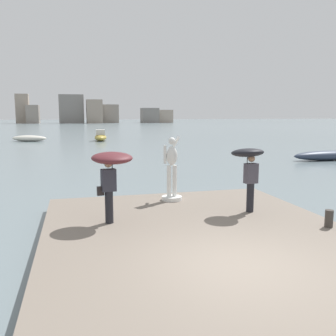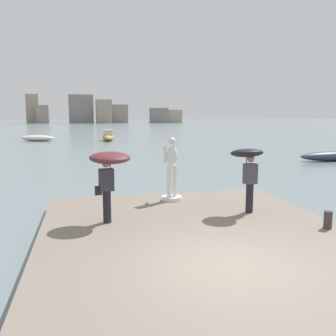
{
  "view_description": "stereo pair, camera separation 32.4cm",
  "coord_description": "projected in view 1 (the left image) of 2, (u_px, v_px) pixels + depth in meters",
  "views": [
    {
      "loc": [
        -2.99,
        -6.32,
        3.32
      ],
      "look_at": [
        0.0,
        5.38,
        1.55
      ],
      "focal_mm": 39.19,
      "sensor_mm": 36.0,
      "label": 1
    },
    {
      "loc": [
        -2.68,
        -6.39,
        3.32
      ],
      "look_at": [
        0.0,
        5.38,
        1.55
      ],
      "focal_mm": 39.19,
      "sensor_mm": 36.0,
      "label": 2
    }
  ],
  "objects": [
    {
      "name": "ground_plane",
      "position": [
        99.0,
        141.0,
        45.61
      ],
      "size": [
        400.0,
        400.0,
        0.0
      ],
      "primitive_type": "plane",
      "color": "slate"
    },
    {
      "name": "pier",
      "position": [
        203.0,
        242.0,
        9.02
      ],
      "size": [
        7.76,
        9.71,
        0.4
      ],
      "primitive_type": "cube",
      "color": "slate",
      "rests_on": "ground"
    },
    {
      "name": "statue_white_figure",
      "position": [
        172.0,
        174.0,
        12.49
      ],
      "size": [
        0.69,
        0.91,
        2.19
      ],
      "color": "white",
      "rests_on": "pier"
    },
    {
      "name": "onlooker_left",
      "position": [
        111.0,
        166.0,
        9.79
      ],
      "size": [
        1.27,
        1.28,
        1.95
      ],
      "color": "black",
      "rests_on": "pier"
    },
    {
      "name": "onlooker_right",
      "position": [
        248.0,
        162.0,
        10.87
      ],
      "size": [
        1.1,
        1.12,
        1.98
      ],
      "color": "black",
      "rests_on": "pier"
    },
    {
      "name": "mooring_bollard",
      "position": [
        329.0,
        219.0,
        9.56
      ],
      "size": [
        0.21,
        0.21,
        0.46
      ],
      "primitive_type": "cylinder",
      "color": "#38332D",
      "rests_on": "pier"
    },
    {
      "name": "boat_near",
      "position": [
        29.0,
        138.0,
        45.39
      ],
      "size": [
        4.7,
        3.02,
        0.74
      ],
      "color": "silver",
      "rests_on": "ground"
    },
    {
      "name": "boat_mid",
      "position": [
        101.0,
        137.0,
        46.31
      ],
      "size": [
        1.8,
        4.17,
        1.42
      ],
      "color": "#B2993D",
      "rests_on": "ground"
    },
    {
      "name": "boat_far",
      "position": [
        327.0,
        155.0,
        26.7
      ],
      "size": [
        5.35,
        1.28,
        0.7
      ],
      "color": "#2D384C",
      "rests_on": "ground"
    },
    {
      "name": "distant_skyline",
      "position": [
        69.0,
        111.0,
        138.09
      ],
      "size": [
        75.09,
        11.19,
        12.69
      ],
      "color": "#A89989",
      "rests_on": "ground"
    }
  ]
}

